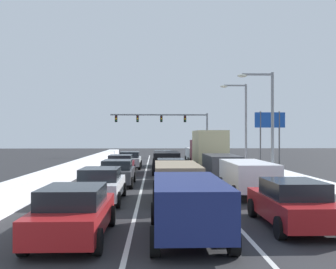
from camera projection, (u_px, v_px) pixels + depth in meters
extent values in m
plane|color=#28282B|center=(170.00, 181.00, 25.24)|extent=(132.44, 132.44, 0.00)
cube|color=silver|center=(189.00, 173.00, 30.39)|extent=(0.14, 56.03, 0.01)
cube|color=silver|center=(145.00, 173.00, 30.27)|extent=(0.14, 56.03, 0.01)
cube|color=white|center=(256.00, 169.00, 30.58)|extent=(1.76, 56.03, 0.63)
cube|color=white|center=(77.00, 168.00, 30.09)|extent=(1.36, 56.03, 0.90)
cube|color=maroon|center=(292.00, 207.00, 12.56)|extent=(1.82, 4.50, 0.70)
cube|color=black|center=(294.00, 189.00, 12.41)|extent=(1.64, 2.20, 0.55)
cube|color=red|center=(295.00, 218.00, 10.33)|extent=(0.24, 0.08, 0.14)
cylinder|color=black|center=(252.00, 208.00, 14.07)|extent=(0.22, 0.66, 0.66)
cylinder|color=black|center=(301.00, 207.00, 14.14)|extent=(0.22, 0.66, 0.66)
cylinder|color=black|center=(280.00, 228.00, 10.98)|extent=(0.22, 0.66, 0.66)
cube|color=silver|center=(248.00, 175.00, 18.95)|extent=(1.95, 4.90, 1.25)
cube|color=black|center=(261.00, 174.00, 16.55)|extent=(1.56, 0.06, 0.55)
cube|color=red|center=(243.00, 183.00, 16.53)|extent=(0.20, 0.08, 0.28)
cube|color=red|center=(279.00, 182.00, 16.58)|extent=(0.20, 0.08, 0.28)
cylinder|color=black|center=(222.00, 184.00, 20.62)|extent=(0.25, 0.74, 0.74)
cylinder|color=black|center=(258.00, 184.00, 20.68)|extent=(0.25, 0.74, 0.74)
cylinder|color=black|center=(235.00, 194.00, 17.22)|extent=(0.25, 0.74, 0.74)
cylinder|color=black|center=(278.00, 193.00, 17.29)|extent=(0.25, 0.74, 0.74)
cube|color=#38383D|center=(221.00, 164.00, 25.68)|extent=(1.95, 4.90, 1.25)
cube|color=black|center=(228.00, 163.00, 23.28)|extent=(1.56, 0.06, 0.55)
cube|color=red|center=(215.00, 169.00, 23.26)|extent=(0.20, 0.08, 0.28)
cube|color=red|center=(241.00, 169.00, 23.31)|extent=(0.20, 0.08, 0.28)
cylinder|color=black|center=(204.00, 172.00, 27.35)|extent=(0.25, 0.74, 0.74)
cylinder|color=black|center=(231.00, 172.00, 27.41)|extent=(0.25, 0.74, 0.74)
cylinder|color=black|center=(211.00, 177.00, 23.95)|extent=(0.25, 0.74, 0.74)
cylinder|color=black|center=(242.00, 177.00, 24.01)|extent=(0.25, 0.74, 0.74)
cube|color=maroon|center=(204.00, 151.00, 35.28)|extent=(2.35, 2.20, 2.00)
cube|color=#D1C18C|center=(209.00, 147.00, 31.68)|extent=(2.35, 5.00, 2.60)
cylinder|color=black|center=(191.00, 163.00, 35.54)|extent=(0.28, 0.92, 0.92)
cylinder|color=black|center=(216.00, 163.00, 35.62)|extent=(0.28, 0.92, 0.92)
cylinder|color=black|center=(198.00, 168.00, 30.14)|extent=(0.28, 0.92, 0.92)
cylinder|color=black|center=(227.00, 168.00, 30.22)|extent=(0.28, 0.92, 0.92)
cube|color=#B7BABF|center=(196.00, 154.00, 41.23)|extent=(1.95, 4.90, 1.25)
cube|color=black|center=(199.00, 152.00, 38.82)|extent=(1.56, 0.06, 0.55)
cube|color=red|center=(191.00, 156.00, 38.80)|extent=(0.20, 0.08, 0.28)
cube|color=red|center=(207.00, 156.00, 38.85)|extent=(0.20, 0.08, 0.28)
cylinder|color=black|center=(186.00, 159.00, 42.89)|extent=(0.25, 0.74, 0.74)
cylinder|color=black|center=(203.00, 159.00, 42.96)|extent=(0.25, 0.74, 0.74)
cylinder|color=black|center=(189.00, 161.00, 39.49)|extent=(0.25, 0.74, 0.74)
cylinder|color=black|center=(208.00, 161.00, 39.56)|extent=(0.25, 0.74, 0.74)
cube|color=navy|center=(188.00, 202.00, 11.16)|extent=(1.95, 4.90, 1.25)
cube|color=black|center=(198.00, 207.00, 8.75)|extent=(1.56, 0.06, 0.55)
cube|color=red|center=(163.00, 224.00, 8.73)|extent=(0.20, 0.08, 0.28)
cube|color=red|center=(232.00, 224.00, 8.79)|extent=(0.20, 0.08, 0.28)
cylinder|color=black|center=(155.00, 214.00, 12.82)|extent=(0.25, 0.74, 0.74)
cylinder|color=black|center=(213.00, 213.00, 12.89)|extent=(0.25, 0.74, 0.74)
cylinder|color=black|center=(155.00, 242.00, 9.42)|extent=(0.25, 0.74, 0.74)
cylinder|color=black|center=(233.00, 241.00, 9.49)|extent=(0.25, 0.74, 0.74)
cube|color=#937F60|center=(177.00, 178.00, 17.53)|extent=(1.95, 4.90, 1.25)
cube|color=black|center=(180.00, 177.00, 15.12)|extent=(1.56, 0.06, 0.55)
cube|color=red|center=(160.00, 187.00, 15.10)|extent=(0.20, 0.08, 0.28)
cube|color=red|center=(200.00, 187.00, 15.16)|extent=(0.20, 0.08, 0.28)
cylinder|color=black|center=(156.00, 188.00, 19.19)|extent=(0.25, 0.74, 0.74)
cylinder|color=black|center=(194.00, 188.00, 19.26)|extent=(0.25, 0.74, 0.74)
cylinder|color=black|center=(156.00, 199.00, 15.80)|extent=(0.25, 0.74, 0.74)
cylinder|color=black|center=(203.00, 199.00, 15.86)|extent=(0.25, 0.74, 0.74)
cube|color=slate|center=(171.00, 173.00, 24.20)|extent=(1.82, 4.50, 0.70)
cube|color=black|center=(171.00, 163.00, 24.05)|extent=(1.64, 2.20, 0.55)
cube|color=red|center=(160.00, 174.00, 21.98)|extent=(0.24, 0.08, 0.14)
cube|color=red|center=(184.00, 174.00, 22.02)|extent=(0.24, 0.08, 0.14)
cylinder|color=black|center=(156.00, 175.00, 25.72)|extent=(0.22, 0.66, 0.66)
cylinder|color=black|center=(183.00, 175.00, 25.78)|extent=(0.22, 0.66, 0.66)
cylinder|color=black|center=(156.00, 181.00, 22.62)|extent=(0.22, 0.66, 0.66)
cylinder|color=black|center=(187.00, 180.00, 22.68)|extent=(0.22, 0.66, 0.66)
cube|color=black|center=(166.00, 160.00, 30.46)|extent=(1.95, 4.90, 1.25)
cube|color=black|center=(167.00, 158.00, 28.06)|extent=(1.56, 0.06, 0.55)
cube|color=red|center=(156.00, 163.00, 28.04)|extent=(0.20, 0.08, 0.28)
cube|color=red|center=(178.00, 163.00, 28.09)|extent=(0.20, 0.08, 0.28)
cylinder|color=black|center=(154.00, 167.00, 32.13)|extent=(0.25, 0.74, 0.74)
cylinder|color=black|center=(177.00, 167.00, 32.19)|extent=(0.25, 0.74, 0.74)
cylinder|color=black|center=(154.00, 171.00, 28.73)|extent=(0.25, 0.74, 0.74)
cylinder|color=black|center=(180.00, 170.00, 28.79)|extent=(0.25, 0.74, 0.74)
cube|color=#1E5633|center=(163.00, 160.00, 37.59)|extent=(1.82, 4.50, 0.70)
cube|color=black|center=(163.00, 153.00, 37.44)|extent=(1.64, 2.20, 0.55)
cube|color=red|center=(156.00, 160.00, 35.37)|extent=(0.24, 0.08, 0.14)
cube|color=red|center=(171.00, 160.00, 35.42)|extent=(0.24, 0.08, 0.14)
cylinder|color=black|center=(154.00, 162.00, 39.11)|extent=(0.22, 0.66, 0.66)
cylinder|color=black|center=(171.00, 162.00, 39.17)|extent=(0.22, 0.66, 0.66)
cylinder|color=black|center=(154.00, 164.00, 36.01)|extent=(0.22, 0.66, 0.66)
cylinder|color=black|center=(173.00, 164.00, 36.07)|extent=(0.22, 0.66, 0.66)
cube|color=maroon|center=(74.00, 217.00, 11.05)|extent=(1.82, 4.50, 0.70)
cube|color=black|center=(73.00, 196.00, 10.90)|extent=(1.64, 2.20, 0.55)
cube|color=red|center=(23.00, 232.00, 8.83)|extent=(0.24, 0.08, 0.14)
cube|color=red|center=(84.00, 231.00, 8.88)|extent=(0.24, 0.08, 0.14)
cylinder|color=black|center=(56.00, 216.00, 12.57)|extent=(0.22, 0.66, 0.66)
cylinder|color=black|center=(111.00, 216.00, 12.63)|extent=(0.22, 0.66, 0.66)
cylinder|color=black|center=(24.00, 243.00, 9.47)|extent=(0.22, 0.66, 0.66)
cylinder|color=black|center=(97.00, 242.00, 9.53)|extent=(0.22, 0.66, 0.66)
cube|color=silver|center=(101.00, 187.00, 17.33)|extent=(1.82, 4.50, 0.70)
cube|color=black|center=(100.00, 174.00, 17.18)|extent=(1.64, 2.20, 0.55)
cube|color=red|center=(75.00, 192.00, 15.10)|extent=(0.24, 0.08, 0.14)
cube|color=red|center=(111.00, 192.00, 15.15)|extent=(0.24, 0.08, 0.14)
cylinder|color=black|center=(87.00, 190.00, 18.84)|extent=(0.22, 0.66, 0.66)
cylinder|color=black|center=(124.00, 189.00, 18.91)|extent=(0.22, 0.66, 0.66)
cylinder|color=black|center=(73.00, 200.00, 15.75)|extent=(0.22, 0.66, 0.66)
cylinder|color=black|center=(118.00, 200.00, 15.81)|extent=(0.22, 0.66, 0.66)
cube|color=#38383D|center=(117.00, 175.00, 23.01)|extent=(1.82, 4.50, 0.70)
cube|color=black|center=(117.00, 165.00, 22.86)|extent=(1.64, 2.20, 0.55)
cube|color=red|center=(101.00, 177.00, 20.79)|extent=(0.24, 0.08, 0.14)
cube|color=red|center=(127.00, 177.00, 20.84)|extent=(0.24, 0.08, 0.14)
cylinder|color=black|center=(106.00, 177.00, 24.53)|extent=(0.22, 0.66, 0.66)
cylinder|color=black|center=(134.00, 177.00, 24.59)|extent=(0.22, 0.66, 0.66)
cylinder|color=black|center=(99.00, 183.00, 21.43)|extent=(0.22, 0.66, 0.66)
cylinder|color=black|center=(131.00, 183.00, 21.49)|extent=(0.22, 0.66, 0.66)
cube|color=maroon|center=(121.00, 166.00, 29.22)|extent=(1.82, 4.50, 0.70)
cube|color=black|center=(121.00, 159.00, 29.07)|extent=(1.64, 2.20, 0.55)
cube|color=red|center=(108.00, 167.00, 26.99)|extent=(0.24, 0.08, 0.14)
cube|color=red|center=(128.00, 167.00, 27.04)|extent=(0.24, 0.08, 0.14)
cylinder|color=black|center=(111.00, 169.00, 30.73)|extent=(0.22, 0.66, 0.66)
cylinder|color=black|center=(134.00, 169.00, 30.80)|extent=(0.22, 0.66, 0.66)
cylinder|color=black|center=(106.00, 172.00, 27.64)|extent=(0.22, 0.66, 0.66)
cylinder|color=black|center=(131.00, 172.00, 27.70)|extent=(0.22, 0.66, 0.66)
cube|color=#B7BABF|center=(130.00, 161.00, 35.10)|extent=(1.82, 4.50, 0.70)
cube|color=black|center=(130.00, 155.00, 34.95)|extent=(1.64, 2.20, 0.55)
cube|color=red|center=(120.00, 162.00, 32.87)|extent=(0.24, 0.08, 0.14)
cube|color=red|center=(137.00, 162.00, 32.92)|extent=(0.24, 0.08, 0.14)
cylinder|color=black|center=(122.00, 163.00, 36.61)|extent=(0.22, 0.66, 0.66)
cylinder|color=black|center=(141.00, 163.00, 36.68)|extent=(0.22, 0.66, 0.66)
cylinder|color=black|center=(119.00, 166.00, 33.52)|extent=(0.22, 0.66, 0.66)
cylinder|color=black|center=(139.00, 166.00, 33.58)|extent=(0.22, 0.66, 0.66)
cylinder|color=slate|center=(207.00, 135.00, 56.03)|extent=(0.28, 0.28, 6.20)
cube|color=slate|center=(159.00, 115.00, 55.80)|extent=(13.86, 0.20, 0.20)
cube|color=black|center=(185.00, 119.00, 55.92)|extent=(0.34, 0.34, 0.95)
sphere|color=#4C0A0A|center=(185.00, 117.00, 55.74)|extent=(0.22, 0.22, 0.22)
sphere|color=#F2AD14|center=(185.00, 119.00, 55.74)|extent=(0.22, 0.22, 0.22)
sphere|color=#0C3819|center=(185.00, 121.00, 55.74)|extent=(0.22, 0.22, 0.22)
cube|color=black|center=(161.00, 119.00, 55.81)|extent=(0.34, 0.34, 0.95)
sphere|color=#4C0A0A|center=(161.00, 117.00, 55.62)|extent=(0.22, 0.22, 0.22)
sphere|color=#F2AD14|center=(161.00, 119.00, 55.62)|extent=(0.22, 0.22, 0.22)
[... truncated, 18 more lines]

